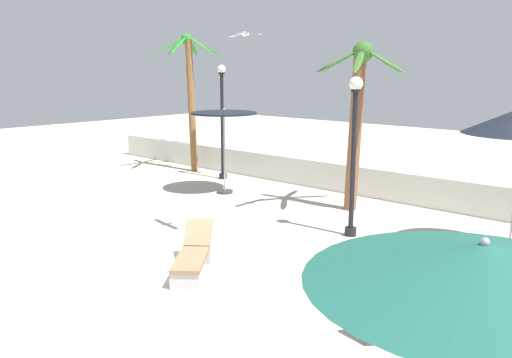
# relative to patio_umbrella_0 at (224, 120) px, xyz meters

# --- Properties ---
(ground_plane) EXTENTS (56.00, 56.00, 0.00)m
(ground_plane) POSITION_rel_patio_umbrella_0_xyz_m (3.77, -5.60, -2.34)
(ground_plane) COLOR beige
(boundary_wall) EXTENTS (25.20, 0.30, 0.92)m
(boundary_wall) POSITION_rel_patio_umbrella_0_xyz_m (3.77, 2.65, -1.88)
(boundary_wall) COLOR silver
(boundary_wall) RESTS_ON ground_plane
(patio_umbrella_0) EXTENTS (2.06, 2.06, 2.71)m
(patio_umbrella_0) POSITION_rel_patio_umbrella_0_xyz_m (0.00, 0.00, 0.00)
(patio_umbrella_0) COLOR #333338
(patio_umbrella_0) RESTS_ON ground_plane
(patio_umbrella_1) EXTENTS (3.02, 3.02, 2.57)m
(patio_umbrella_1) POSITION_rel_patio_umbrella_0_xyz_m (10.49, -7.39, -0.03)
(patio_umbrella_1) COLOR #333338
(patio_umbrella_1) RESTS_ON ground_plane
(palm_tree_0) EXTENTS (2.63, 2.49, 5.22)m
(palm_tree_0) POSITION_rel_patio_umbrella_0_xyz_m (-3.69, 1.86, 0.95)
(palm_tree_0) COLOR brown
(palm_tree_0) RESTS_ON ground_plane
(palm_tree_2) EXTENTS (2.60, 2.46, 4.64)m
(palm_tree_2) POSITION_rel_patio_umbrella_0_xyz_m (4.22, 0.92, 0.55)
(palm_tree_2) COLOR brown
(palm_tree_2) RESTS_ON ground_plane
(lamp_post_0) EXTENTS (0.30, 0.30, 4.05)m
(lamp_post_0) POSITION_rel_patio_umbrella_0_xyz_m (-1.66, 1.55, -0.15)
(lamp_post_0) COLOR black
(lamp_post_0) RESTS_ON ground_plane
(lamp_post_1) EXTENTS (0.32, 0.32, 3.75)m
(lamp_post_1) POSITION_rel_patio_umbrella_0_xyz_m (5.41, -1.15, -0.22)
(lamp_post_1) COLOR black
(lamp_post_1) RESTS_ON ground_plane
(lounge_chair_0) EXTENTS (0.92, 1.96, 0.83)m
(lounge_chair_0) POSITION_rel_patio_umbrella_0_xyz_m (8.71, -4.50, -1.96)
(lounge_chair_0) COLOR #B7B7BC
(lounge_chair_0) RESTS_ON ground_plane
(lounge_chair_1) EXTENTS (1.61, 1.82, 0.84)m
(lounge_chair_1) POSITION_rel_patio_umbrella_0_xyz_m (4.35, -5.22, -1.95)
(lounge_chair_1) COLOR #B7B7BC
(lounge_chair_1) RESTS_ON ground_plane
(seagull_2) EXTENTS (1.39, 0.38, 0.16)m
(seagull_2) POSITION_rel_patio_umbrella_0_xyz_m (-0.91, 1.96, 2.72)
(seagull_2) COLOR white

